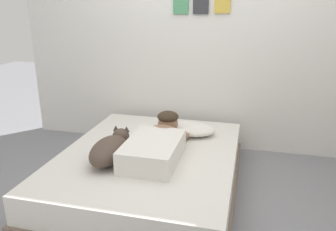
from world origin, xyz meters
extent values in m
plane|color=gray|center=(0.00, 0.00, 0.00)|extent=(12.24, 12.24, 0.00)
cube|color=silver|center=(0.00, 1.42, 1.25)|extent=(4.12, 0.10, 2.50)
cube|color=#4C9966|center=(-0.22, 1.36, 1.55)|extent=(0.16, 0.02, 0.16)
cube|color=#333338|center=(-0.01, 1.36, 1.55)|extent=(0.16, 0.02, 0.16)
cube|color=gold|center=(0.21, 1.36, 1.56)|extent=(0.16, 0.02, 0.16)
cube|color=#726051|center=(-0.26, 0.31, 0.06)|extent=(1.52, 1.91, 0.11)
cube|color=silver|center=(-0.26, 0.31, 0.23)|extent=(1.48, 1.85, 0.23)
ellipsoid|color=white|center=(-0.01, 0.81, 0.40)|extent=(0.52, 0.32, 0.11)
cube|color=silver|center=(-0.18, 0.15, 0.43)|extent=(0.42, 0.64, 0.18)
ellipsoid|color=#8C664C|center=(-0.18, 0.49, 0.45)|extent=(0.32, 0.20, 0.16)
sphere|color=#8C664C|center=(-0.18, 0.65, 0.49)|extent=(0.19, 0.19, 0.19)
ellipsoid|color=#332619|center=(-0.18, 0.65, 0.56)|extent=(0.20, 0.20, 0.10)
cylinder|color=#8C664C|center=(-0.28, 0.63, 0.42)|extent=(0.23, 0.07, 0.14)
cylinder|color=#8C664C|center=(-0.08, 0.63, 0.42)|extent=(0.23, 0.07, 0.14)
ellipsoid|color=#4C3D33|center=(-0.52, 0.04, 0.44)|extent=(0.26, 0.48, 0.20)
sphere|color=#4C3D33|center=(-0.52, 0.30, 0.46)|extent=(0.15, 0.15, 0.15)
cone|color=#3D3028|center=(-0.57, 0.32, 0.53)|extent=(0.05, 0.05, 0.05)
cone|color=#3D3028|center=(-0.47, 0.32, 0.53)|extent=(0.05, 0.05, 0.05)
cylinder|color=teal|center=(-0.11, 0.79, 0.38)|extent=(0.09, 0.09, 0.07)
torus|color=teal|center=(-0.05, 0.79, 0.38)|extent=(0.05, 0.01, 0.05)
cube|color=black|center=(-0.35, 0.21, 0.35)|extent=(0.07, 0.14, 0.01)
camera|label=1|loc=(0.54, -2.23, 1.56)|focal=35.79mm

